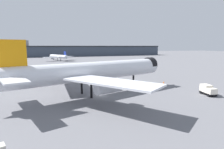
% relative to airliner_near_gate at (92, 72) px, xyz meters
% --- Properties ---
extents(ground, '(900.00, 900.00, 0.00)m').
position_rel_airliner_near_gate_xyz_m(ground, '(1.82, -1.87, -7.11)').
color(ground, slate).
extents(airliner_near_gate, '(56.37, 50.24, 16.13)m').
position_rel_airliner_near_gate_xyz_m(airliner_near_gate, '(0.00, 0.00, 0.00)').
color(airliner_near_gate, silver).
rests_on(airliner_near_gate, ground).
extents(airliner_far_taxiway, '(30.78, 34.15, 9.67)m').
position_rel_airliner_near_gate_xyz_m(airliner_far_taxiway, '(-6.47, 144.01, -2.85)').
color(airliner_far_taxiway, silver).
rests_on(airliner_far_taxiway, ground).
extents(terminal_building, '(259.54, 46.44, 22.23)m').
position_rel_airliner_near_gate_xyz_m(terminal_building, '(23.03, 226.44, 0.53)').
color(terminal_building, '#3D4756').
rests_on(terminal_building, ground).
extents(service_truck_front, '(3.31, 5.80, 3.00)m').
position_rel_airliner_near_gate_xyz_m(service_truck_front, '(33.22, -10.50, -5.52)').
color(service_truck_front, black).
rests_on(service_truck_front, ground).
extents(baggage_tug_wing, '(3.46, 3.36, 1.85)m').
position_rel_airliner_near_gate_xyz_m(baggage_tug_wing, '(-13.31, 31.35, -6.13)').
color(baggage_tug_wing, black).
rests_on(baggage_tug_wing, ground).
extents(traffic_cone_near_nose, '(0.60, 0.60, 0.75)m').
position_rel_airliner_near_gate_xyz_m(traffic_cone_near_nose, '(30.60, 9.37, -6.73)').
color(traffic_cone_near_nose, '#F2600C').
rests_on(traffic_cone_near_nose, ground).
extents(traffic_cone_wingtip, '(0.57, 0.57, 0.71)m').
position_rel_airliner_near_gate_xyz_m(traffic_cone_wingtip, '(23.61, 23.73, -6.75)').
color(traffic_cone_wingtip, '#F2600C').
rests_on(traffic_cone_wingtip, ground).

